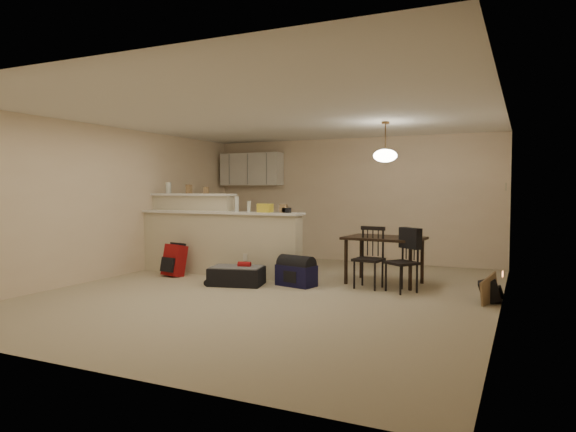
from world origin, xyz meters
The scene contains 22 objects.
room centered at (0.00, 0.00, 1.25)m, with size 7.00×7.02×2.50m.
breakfast_bar centered at (-1.76, 0.98, 0.61)m, with size 3.08×0.58×1.39m.
upper_cabinets centered at (-2.20, 3.32, 1.90)m, with size 1.40×0.34×0.70m, color white.
kitchen_counter centered at (-2.00, 3.19, 0.45)m, with size 1.80×0.60×0.90m, color white.
thermostat centered at (2.98, 1.55, 1.50)m, with size 0.02×0.12×0.12m, color beige.
jar centered at (-2.73, 1.12, 1.49)m, with size 0.10×0.10×0.20m, color silver.
cereal_box centered at (-2.27, 1.12, 1.47)m, with size 0.10×0.07×0.16m, color olive.
small_box centered at (-1.90, 1.12, 1.45)m, with size 0.08×0.06×0.12m, color olive.
bottle_a centered at (-1.14, 0.90, 1.22)m, with size 0.07×0.07×0.26m, color silver.
bottle_b centered at (-0.91, 0.90, 1.18)m, with size 0.06×0.06×0.18m, color silver.
bag_lump centered at (-0.60, 0.90, 1.16)m, with size 0.22×0.18×0.14m, color olive.
pouch centered at (-0.22, 0.90, 1.13)m, with size 0.12×0.10×0.08m, color olive.
extra_item_x centered at (-0.27, 0.90, 1.16)m, with size 0.10×0.10×0.13m, color olive.
dining_table centered at (1.28, 1.27, 0.64)m, with size 1.23×0.88×0.73m.
pendant_lamp centered at (1.28, 1.27, 1.99)m, with size 0.36×0.36×0.62m.
dining_chair_near centered at (1.16, 0.82, 0.45)m, with size 0.40×0.38×0.91m, color black, non-canonical shape.
dining_chair_far centered at (1.66, 0.74, 0.45)m, with size 0.39×0.37×0.90m, color black, non-canonical shape.
suitcase centered at (-0.75, 0.22, 0.13)m, with size 0.80×0.52×0.27m, color black.
red_backpack centered at (-2.12, 0.48, 0.26)m, with size 0.35×0.22×0.53m, color maroon.
navy_duffel centered at (0.12, 0.53, 0.16)m, with size 0.58×0.32×0.32m, color #111033.
black_daypack centered at (2.85, 0.61, 0.14)m, with size 0.32×0.22×0.28m, color black.
cardboard_sheet centered at (2.85, 0.44, 0.18)m, with size 0.47×0.02×0.36m, color olive.
Camera 1 is at (3.26, -6.51, 1.47)m, focal length 32.00 mm.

